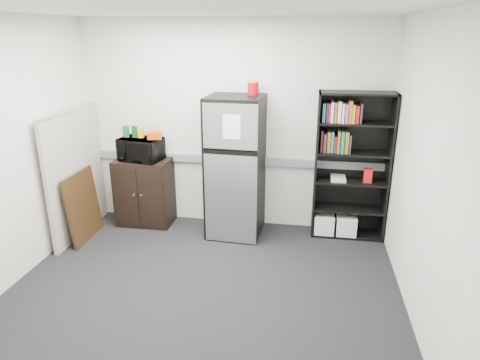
{
  "coord_description": "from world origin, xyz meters",
  "views": [
    {
      "loc": [
        0.99,
        -3.66,
        2.51
      ],
      "look_at": [
        0.24,
        0.9,
        0.91
      ],
      "focal_mm": 32.0,
      "sensor_mm": 36.0,
      "label": 1
    }
  ],
  "objects_px": {
    "bookshelf": "(350,163)",
    "cabinet": "(145,192)",
    "microwave": "(141,149)",
    "refrigerator": "(235,167)",
    "cubicle_partition": "(76,174)"
  },
  "relations": [
    {
      "from": "cubicle_partition",
      "to": "refrigerator",
      "type": "distance_m",
      "value": 2.02
    },
    {
      "from": "cubicle_partition",
      "to": "refrigerator",
      "type": "bearing_deg",
      "value": 9.72
    },
    {
      "from": "cabinet",
      "to": "bookshelf",
      "type": "bearing_deg",
      "value": 1.4
    },
    {
      "from": "refrigerator",
      "to": "cabinet",
      "type": "bearing_deg",
      "value": 179.57
    },
    {
      "from": "bookshelf",
      "to": "cabinet",
      "type": "height_order",
      "value": "bookshelf"
    },
    {
      "from": "cabinet",
      "to": "refrigerator",
      "type": "distance_m",
      "value": 1.35
    },
    {
      "from": "bookshelf",
      "to": "cabinet",
      "type": "bearing_deg",
      "value": -178.6
    },
    {
      "from": "refrigerator",
      "to": "microwave",
      "type": "bearing_deg",
      "value": -179.71
    },
    {
      "from": "cabinet",
      "to": "microwave",
      "type": "distance_m",
      "value": 0.6
    },
    {
      "from": "cubicle_partition",
      "to": "refrigerator",
      "type": "relative_size",
      "value": 0.91
    },
    {
      "from": "cabinet",
      "to": "refrigerator",
      "type": "relative_size",
      "value": 0.51
    },
    {
      "from": "bookshelf",
      "to": "microwave",
      "type": "bearing_deg",
      "value": -178.26
    },
    {
      "from": "cabinet",
      "to": "microwave",
      "type": "height_order",
      "value": "microwave"
    },
    {
      "from": "cubicle_partition",
      "to": "cabinet",
      "type": "bearing_deg",
      "value": 30.3
    },
    {
      "from": "microwave",
      "to": "cabinet",
      "type": "bearing_deg",
      "value": 100.12
    }
  ]
}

